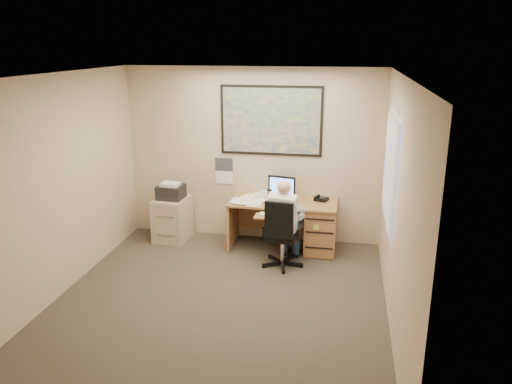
% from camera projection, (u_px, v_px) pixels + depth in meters
% --- Properties ---
extents(room_shell, '(4.00, 4.50, 2.70)m').
position_uv_depth(room_shell, '(216.00, 198.00, 5.64)').
color(room_shell, '#3B342D').
rests_on(room_shell, ground).
extents(desk, '(1.60, 0.97, 1.09)m').
position_uv_depth(desk, '(305.00, 221.00, 7.54)').
color(desk, '#9F7344').
rests_on(desk, ground).
extents(world_map, '(1.56, 0.03, 1.06)m').
position_uv_depth(world_map, '(271.00, 121.00, 7.54)').
color(world_map, '#1E4C93').
rests_on(world_map, room_shell).
extents(wall_calendar, '(0.28, 0.01, 0.42)m').
position_uv_depth(wall_calendar, '(224.00, 171.00, 7.91)').
color(wall_calendar, white).
rests_on(wall_calendar, room_shell).
extents(window_blinds, '(0.06, 1.40, 1.30)m').
position_uv_depth(window_blinds, '(391.00, 171.00, 6.00)').
color(window_blinds, beige).
rests_on(window_blinds, room_shell).
extents(filing_cabinet, '(0.53, 0.62, 0.95)m').
position_uv_depth(filing_cabinet, '(172.00, 215.00, 7.92)').
color(filing_cabinet, '#BBAB96').
rests_on(filing_cabinet, ground).
extents(office_chair, '(0.66, 0.66, 1.01)m').
position_uv_depth(office_chair, '(282.00, 247.00, 6.97)').
color(office_chair, black).
rests_on(office_chair, ground).
extents(person, '(0.64, 0.81, 1.24)m').
position_uv_depth(person, '(283.00, 223.00, 6.95)').
color(person, white).
rests_on(person, office_chair).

